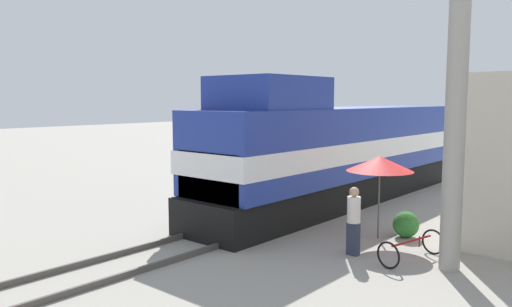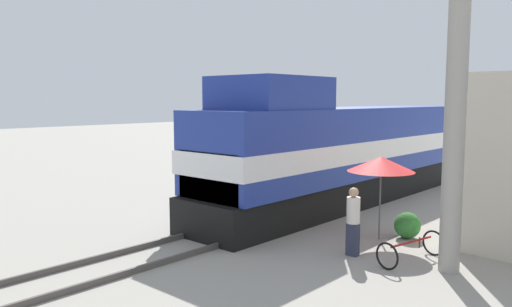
% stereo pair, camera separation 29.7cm
% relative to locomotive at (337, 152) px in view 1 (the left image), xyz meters
% --- Properties ---
extents(ground_plane, '(120.00, 120.00, 0.00)m').
position_rel_locomotive_xyz_m(ground_plane, '(0.00, -3.52, -1.99)').
color(ground_plane, gray).
extents(rail_near, '(0.08, 42.23, 0.15)m').
position_rel_locomotive_xyz_m(rail_near, '(-0.72, -3.52, -1.92)').
color(rail_near, '#4C4742').
rests_on(rail_near, ground_plane).
extents(rail_far, '(0.08, 42.23, 0.15)m').
position_rel_locomotive_xyz_m(rail_far, '(0.72, -3.52, -1.92)').
color(rail_far, '#4C4742').
rests_on(rail_far, ground_plane).
extents(locomotive, '(2.89, 15.14, 4.67)m').
position_rel_locomotive_xyz_m(locomotive, '(0.00, 0.00, 0.00)').
color(locomotive, black).
rests_on(locomotive, ground_plane).
extents(utility_pole, '(1.80, 0.47, 10.45)m').
position_rel_locomotive_xyz_m(utility_pole, '(5.99, -4.78, 3.28)').
color(utility_pole, '#9E998E').
rests_on(utility_pole, ground_plane).
extents(vendor_umbrella, '(1.88, 1.88, 2.37)m').
position_rel_locomotive_xyz_m(vendor_umbrella, '(3.50, -3.44, 0.17)').
color(vendor_umbrella, '#4C4C4C').
rests_on(vendor_umbrella, ground_plane).
extents(billboard_sign, '(2.28, 0.12, 3.32)m').
position_rel_locomotive_xyz_m(billboard_sign, '(5.87, 0.47, 0.50)').
color(billboard_sign, '#595959').
rests_on(billboard_sign, ground_plane).
extents(shrub_cluster, '(0.75, 0.75, 0.75)m').
position_rel_locomotive_xyz_m(shrub_cluster, '(4.05, -2.81, -1.62)').
color(shrub_cluster, '#2D722D').
rests_on(shrub_cluster, ground_plane).
extents(person_bystander, '(0.34, 0.34, 1.76)m').
position_rel_locomotive_xyz_m(person_bystander, '(3.72, -5.26, -1.03)').
color(person_bystander, '#2D3347').
rests_on(person_bystander, ground_plane).
extents(bicycle, '(1.03, 1.96, 0.66)m').
position_rel_locomotive_xyz_m(bicycle, '(5.07, -4.77, -1.65)').
color(bicycle, black).
rests_on(bicycle, ground_plane).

